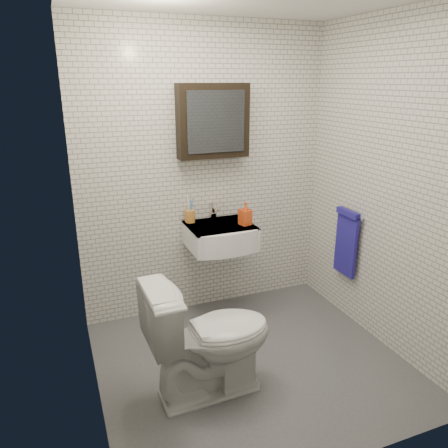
% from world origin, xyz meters
% --- Properties ---
extents(ground, '(2.20, 2.00, 0.01)m').
position_xyz_m(ground, '(0.00, 0.00, 0.01)').
color(ground, '#4A4D51').
rests_on(ground, ground).
extents(room_shell, '(2.22, 2.02, 2.51)m').
position_xyz_m(room_shell, '(0.00, 0.00, 1.47)').
color(room_shell, silver).
rests_on(room_shell, ground).
extents(washbasin, '(0.55, 0.50, 0.20)m').
position_xyz_m(washbasin, '(0.05, 0.73, 0.76)').
color(washbasin, white).
rests_on(washbasin, room_shell).
extents(faucet, '(0.06, 0.20, 0.15)m').
position_xyz_m(faucet, '(0.05, 0.93, 0.92)').
color(faucet, silver).
rests_on(faucet, washbasin).
extents(mirror_cabinet, '(0.60, 0.15, 0.60)m').
position_xyz_m(mirror_cabinet, '(0.05, 0.93, 1.70)').
color(mirror_cabinet, black).
rests_on(mirror_cabinet, room_shell).
extents(towel_rail, '(0.09, 0.30, 0.58)m').
position_xyz_m(towel_rail, '(1.04, 0.35, 0.72)').
color(towel_rail, silver).
rests_on(towel_rail, room_shell).
extents(toothbrush_cup, '(0.09, 0.09, 0.23)m').
position_xyz_m(toothbrush_cup, '(-0.16, 0.94, 0.91)').
color(toothbrush_cup, '#C27930').
rests_on(toothbrush_cup, washbasin).
extents(soap_bottle, '(0.11, 0.11, 0.20)m').
position_xyz_m(soap_bottle, '(0.25, 0.70, 0.95)').
color(soap_bottle, '#F15019').
rests_on(soap_bottle, washbasin).
extents(toilet, '(0.85, 0.50, 0.85)m').
position_xyz_m(toilet, '(-0.39, -0.17, 0.42)').
color(toilet, white).
rests_on(toilet, ground).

